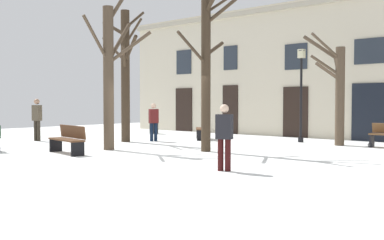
# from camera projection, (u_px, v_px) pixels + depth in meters

# --- Properties ---
(ground_plane) EXTENTS (33.51, 33.51, 0.00)m
(ground_plane) POSITION_uv_depth(u_px,v_px,m) (156.00, 153.00, 14.82)
(ground_plane) COLOR white
(building_facade) EXTENTS (20.95, 0.60, 6.37)m
(building_facade) POSITION_uv_depth(u_px,v_px,m) (294.00, 69.00, 21.62)
(building_facade) COLOR beige
(building_facade) RESTS_ON ground
(tree_right_of_center) EXTENTS (1.64, 1.62, 4.27)m
(tree_right_of_center) POSITION_uv_depth(u_px,v_px,m) (337.00, 89.00, 17.32)
(tree_right_of_center) COLOR #4C3D2D
(tree_right_of_center) RESTS_ON ground
(tree_left_of_center) EXTENTS (1.46, 2.68, 5.54)m
(tree_left_of_center) POSITION_uv_depth(u_px,v_px,m) (207.00, 65.00, 15.12)
(tree_left_of_center) COLOR #382B1E
(tree_left_of_center) RESTS_ON ground
(tree_center) EXTENTS (1.37, 2.23, 5.83)m
(tree_center) POSITION_uv_depth(u_px,v_px,m) (110.00, 72.00, 15.68)
(tree_center) COLOR #4C3D2D
(tree_center) RESTS_ON ground
(tree_near_facade) EXTENTS (2.86, 1.77, 5.43)m
(tree_near_facade) POSITION_uv_depth(u_px,v_px,m) (125.00, 71.00, 18.85)
(tree_near_facade) COLOR #382B1E
(tree_near_facade) RESTS_ON ground
(streetlamp) EXTENTS (0.30, 0.30, 3.86)m
(streetlamp) POSITION_uv_depth(u_px,v_px,m) (301.00, 85.00, 18.67)
(streetlamp) COLOR black
(streetlamp) RESTS_ON ground
(litter_bin) EXTENTS (0.49, 0.49, 0.86)m
(litter_bin) POSITION_uv_depth(u_px,v_px,m) (154.00, 125.00, 23.89)
(litter_bin) COLOR black
(litter_bin) RESTS_ON ground
(bench_near_center_tree) EXTENTS (1.86, 0.80, 0.90)m
(bench_near_center_tree) POSITION_uv_depth(u_px,v_px,m) (68.00, 139.00, 14.54)
(bench_near_center_tree) COLOR #51331E
(bench_near_center_tree) RESTS_ON ground
(bench_facing_shops) EXTENTS (1.36, 1.46, 0.95)m
(bench_facing_shops) POSITION_uv_depth(u_px,v_px,m) (202.00, 128.00, 20.16)
(bench_facing_shops) COLOR #51331E
(bench_facing_shops) RESTS_ON ground
(person_by_shop_door) EXTENTS (0.36, 0.44, 1.59)m
(person_by_shop_door) POSITION_uv_depth(u_px,v_px,m) (154.00, 120.00, 19.21)
(person_by_shop_door) COLOR black
(person_by_shop_door) RESTS_ON ground
(person_near_bench) EXTENTS (0.42, 0.30, 1.79)m
(person_near_bench) POSITION_uv_depth(u_px,v_px,m) (37.00, 117.00, 19.33)
(person_near_bench) COLOR #2D271E
(person_near_bench) RESTS_ON ground
(person_strolling) EXTENTS (0.43, 0.33, 1.59)m
(person_strolling) POSITION_uv_depth(u_px,v_px,m) (224.00, 134.00, 10.85)
(person_strolling) COLOR #350F0F
(person_strolling) RESTS_ON ground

